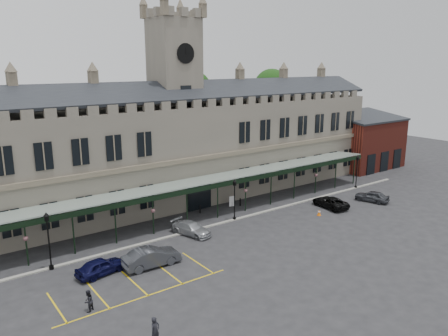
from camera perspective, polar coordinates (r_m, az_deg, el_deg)
ground at (r=44.10m, az=4.69°, el=-9.09°), size 140.00×140.00×0.00m
station_building at (r=54.69m, az=-6.17°, el=2.45°), size 60.00×10.36×17.30m
clock_tower at (r=53.88m, az=-6.40°, el=9.41°), size 5.60×5.60×24.80m
canopy at (r=48.78m, az=-1.02°, el=-3.78°), size 50.00×4.10×4.30m
brick_annex at (r=75.93m, az=17.86°, el=3.23°), size 12.40×8.36×9.23m
kerb at (r=48.05m, az=0.36°, el=-7.01°), size 60.00×0.40×0.12m
parking_markings at (r=36.03m, az=-11.30°, el=-14.81°), size 16.00×6.00×0.01m
tree_behind_mid at (r=65.72m, az=-4.27°, el=9.94°), size 6.00×6.00×16.00m
tree_behind_right at (r=75.44m, az=6.24°, el=10.37°), size 6.00×6.00×16.00m
lamp_post_left at (r=39.37m, az=-21.97°, el=-8.21°), size 0.48×0.48×5.09m
lamp_post_mid at (r=47.80m, az=1.38°, el=-3.68°), size 0.44×0.44×4.70m
lamp_post_right at (r=62.67m, az=16.98°, el=-0.10°), size 0.44×0.44×4.68m
traffic_cone at (r=51.14m, az=12.32°, el=-5.72°), size 0.43×0.43×0.68m
sign_board at (r=53.01m, az=1.05°, el=-4.38°), size 0.73×0.22×1.26m
bollard_left at (r=50.75m, az=-3.14°, el=-5.39°), size 0.17×0.17×0.96m
bollard_right at (r=53.27m, az=2.13°, el=-4.45°), size 0.17×0.17×0.95m
car_left_a at (r=38.07m, az=-15.81°, el=-12.26°), size 4.36×2.36×1.41m
car_left_b at (r=38.49m, az=-9.44°, el=-11.41°), size 5.09×1.96×1.65m
car_taxi at (r=44.65m, az=-4.29°, el=-7.89°), size 3.07×4.82×1.30m
car_van at (r=54.08m, az=13.69°, el=-4.36°), size 2.61×4.94×1.32m
car_right_a at (r=57.77m, az=18.76°, el=-3.51°), size 2.80×4.42×1.40m
person_a at (r=28.98m, az=-8.98°, el=-20.26°), size 0.77×0.63×1.83m
person_b at (r=33.19m, az=-17.31°, el=-16.25°), size 0.99×0.95×1.61m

